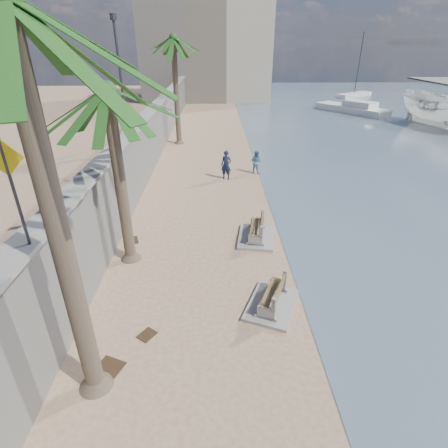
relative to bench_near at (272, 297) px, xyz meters
name	(u,v)px	position (x,y,z in m)	size (l,w,h in m)	color
ground_plane	(252,404)	(-0.97, -3.47, -0.38)	(140.00, 140.00, 0.00)	tan
seawall	(154,135)	(-6.17, 16.53, 1.37)	(0.45, 70.00, 3.50)	gray
wall_cap	(152,109)	(-6.17, 16.53, 3.17)	(0.80, 70.00, 0.12)	gray
end_building	(206,48)	(-2.97, 48.53, 6.62)	(18.00, 12.00, 14.00)	#B7AA93
bench_near	(272,297)	(0.00, 0.00, 0.00)	(2.10, 2.46, 0.87)	gray
bench_far	(256,230)	(-0.04, 4.46, 0.02)	(1.82, 2.41, 0.92)	gray
palm_front	(3,9)	(-4.82, -2.85, 7.68)	(5.00, 5.00, 9.10)	brown
palm_mid	(107,93)	(-5.18, 2.95, 5.84)	(5.00, 5.00, 7.19)	brown
palm_back	(173,39)	(-4.86, 20.88, 7.47)	(5.00, 5.00, 8.88)	brown
pedestrian_sign	(10,179)	(-5.97, -1.97, 4.78)	(0.78, 0.07, 2.40)	#2D2D33
streetlight	(120,67)	(-6.07, 8.53, 6.27)	(0.28, 0.28, 5.12)	#2D2D33
person_a	(226,163)	(-1.12, 12.00, 0.66)	(0.75, 0.51, 2.07)	#141B38
person_b	(256,160)	(0.85, 13.12, 0.46)	(0.81, 0.63, 1.68)	teal
boat_cruiser	(445,108)	(20.98, 26.48, 1.51)	(3.89, 4.01, 4.58)	silver
yacht_far	(351,110)	(14.86, 35.11, -0.03)	(9.20, 2.58, 1.50)	silver
sailboat_west	(354,95)	(20.32, 49.24, -0.06)	(6.70, 5.49, 9.23)	silver
debris_b	(110,367)	(-4.63, -2.30, -0.36)	(0.68, 0.54, 0.03)	#382616
debris_c	(132,240)	(-5.45, 4.37, -0.36)	(0.65, 0.52, 0.03)	#382616
debris_d	(147,335)	(-3.85, -1.19, -0.36)	(0.51, 0.41, 0.03)	#382616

